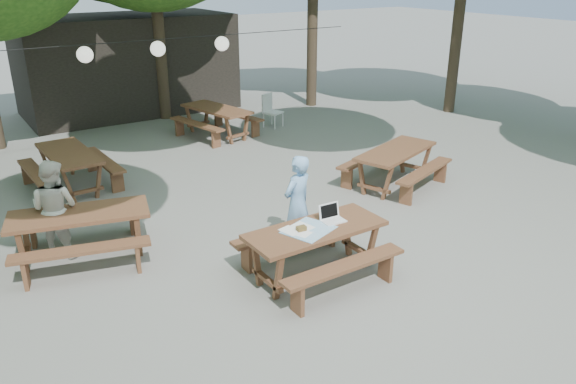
# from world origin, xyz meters

# --- Properties ---
(ground) EXTENTS (80.00, 80.00, 0.00)m
(ground) POSITION_xyz_m (0.00, 0.00, 0.00)
(ground) COLOR slate
(ground) RESTS_ON ground
(pavilion) EXTENTS (6.00, 3.00, 2.80)m
(pavilion) POSITION_xyz_m (0.50, 10.50, 1.40)
(pavilion) COLOR black
(pavilion) RESTS_ON ground
(main_picnic_table) EXTENTS (2.00, 1.58, 0.75)m
(main_picnic_table) POSITION_xyz_m (-0.64, -0.64, 0.39)
(main_picnic_table) COLOR #52311D
(main_picnic_table) RESTS_ON ground
(picnic_table_nw) EXTENTS (2.24, 2.02, 0.75)m
(picnic_table_nw) POSITION_xyz_m (-3.26, 1.72, 0.39)
(picnic_table_nw) COLOR #52311D
(picnic_table_nw) RESTS_ON ground
(picnic_table_ne) EXTENTS (2.30, 2.09, 0.75)m
(picnic_table_ne) POSITION_xyz_m (2.78, 1.36, 0.39)
(picnic_table_ne) COLOR #52311D
(picnic_table_ne) RESTS_ON ground
(picnic_table_far_w) EXTENTS (1.66, 2.03, 0.75)m
(picnic_table_far_w) POSITION_xyz_m (-2.66, 4.80, 0.39)
(picnic_table_far_w) COLOR #52311D
(picnic_table_far_w) RESTS_ON ground
(picnic_table_far_e) EXTENTS (1.95, 2.19, 0.75)m
(picnic_table_far_e) POSITION_xyz_m (1.41, 6.48, 0.39)
(picnic_table_far_e) COLOR #52311D
(picnic_table_far_e) RESTS_ON ground
(woman) EXTENTS (0.64, 0.51, 1.53)m
(woman) POSITION_xyz_m (-0.38, 0.19, 0.76)
(woman) COLOR #7AACDF
(woman) RESTS_ON ground
(second_person) EXTENTS (0.92, 0.93, 1.51)m
(second_person) POSITION_xyz_m (-3.51, 2.06, 0.76)
(second_person) COLOR silver
(second_person) RESTS_ON ground
(plastic_chair) EXTENTS (0.57, 0.57, 0.90)m
(plastic_chair) POSITION_xyz_m (3.09, 6.46, 0.26)
(plastic_chair) COLOR silver
(plastic_chair) RESTS_ON ground
(laptop) EXTENTS (0.34, 0.28, 0.24)m
(laptop) POSITION_xyz_m (-0.31, -0.56, 0.81)
(laptop) COLOR white
(laptop) RESTS_ON main_picnic_table
(tabletop_clutter) EXTENTS (0.80, 0.73, 0.08)m
(tabletop_clutter) POSITION_xyz_m (-0.80, -0.63, 0.76)
(tabletop_clutter) COLOR #3C94CC
(tabletop_clutter) RESTS_ON main_picnic_table
(paper_lanterns) EXTENTS (9.00, 0.34, 0.38)m
(paper_lanterns) POSITION_xyz_m (-0.19, 6.00, 2.40)
(paper_lanterns) COLOR black
(paper_lanterns) RESTS_ON ground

